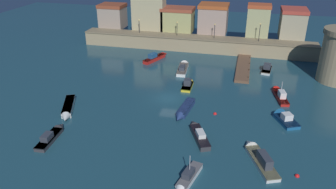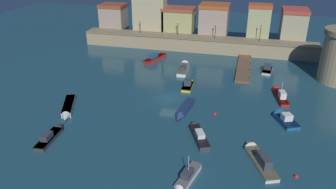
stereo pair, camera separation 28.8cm
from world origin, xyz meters
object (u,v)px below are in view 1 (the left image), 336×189
object	(u,v)px
quay_lamp_1	(177,26)
mooring_buoy_0	(297,176)
quay_lamp_0	(139,24)
moored_boat_5	(156,57)
quay_lamp_3	(260,29)
moored_boat_1	(183,67)
moored_boat_4	(279,94)
moored_boat_11	(187,180)
moored_boat_3	(68,109)
moored_boat_0	(184,110)
moored_boat_10	(188,84)
moored_boat_7	(267,68)
moored_boat_9	(258,156)
quay_lamp_2	(215,28)
mooring_buoy_1	(215,114)
moored_boat_8	(198,133)
moored_boat_6	(283,117)
moored_boat_2	(53,135)

from	to	relation	value
quay_lamp_1	mooring_buoy_0	world-z (taller)	quay_lamp_1
quay_lamp_0	moored_boat_5	size ratio (longest dim) A/B	0.42
quay_lamp_3	moored_boat_1	world-z (taller)	quay_lamp_3
quay_lamp_0	moored_boat_4	bearing A→B (deg)	-33.89
quay_lamp_0	moored_boat_11	bearing A→B (deg)	-66.00
moored_boat_3	moored_boat_4	xyz separation A→B (m)	(28.84, 12.13, -0.02)
moored_boat_0	moored_boat_10	size ratio (longest dim) A/B	1.36
moored_boat_7	moored_boat_9	world-z (taller)	moored_boat_9
moored_boat_4	moored_boat_7	bearing A→B (deg)	-3.13
moored_boat_1	quay_lamp_3	bearing A→B (deg)	-52.89
moored_boat_11	quay_lamp_0	bearing A→B (deg)	-142.72
quay_lamp_2	mooring_buoy_1	distance (m)	27.93
quay_lamp_2	mooring_buoy_0	xyz separation A→B (m)	(13.11, -38.32, -5.03)
moored_boat_3	moored_boat_11	bearing A→B (deg)	38.26
moored_boat_4	mooring_buoy_1	size ratio (longest dim) A/B	14.10
moored_boat_8	moored_boat_11	size ratio (longest dim) A/B	1.15
moored_boat_1	moored_boat_9	size ratio (longest dim) A/B	1.00
quay_lamp_3	moored_boat_4	xyz separation A→B (m)	(3.34, -19.25, -4.95)
quay_lamp_0	quay_lamp_3	world-z (taller)	quay_lamp_3
quay_lamp_3	moored_boat_7	bearing A→B (deg)	-77.35
moored_boat_6	moored_boat_11	world-z (taller)	moored_boat_11
quay_lamp_1	moored_boat_4	xyz separation A→B (m)	(20.25, -19.25, -4.59)
moored_boat_6	quay_lamp_1	bearing A→B (deg)	11.98
quay_lamp_2	moored_boat_2	world-z (taller)	quay_lamp_2
moored_boat_8	moored_boat_9	distance (m)	7.77
moored_boat_3	mooring_buoy_1	size ratio (longest dim) A/B	14.17
quay_lamp_2	moored_boat_3	size ratio (longest dim) A/B	0.42
moored_boat_11	quay_lamp_1	bearing A→B (deg)	-152.94
quay_lamp_1	moored_boat_0	xyz separation A→B (m)	(7.22, -27.92, -4.57)
mooring_buoy_0	mooring_buoy_1	bearing A→B (deg)	130.98
quay_lamp_2	mooring_buoy_0	bearing A→B (deg)	-71.11
moored_boat_9	mooring_buoy_0	world-z (taller)	moored_boat_9
moored_boat_7	moored_boat_10	xyz separation A→B (m)	(-12.69, -10.61, -0.00)
quay_lamp_2	mooring_buoy_1	world-z (taller)	quay_lamp_2
moored_boat_8	moored_boat_10	bearing A→B (deg)	-9.01
moored_boat_1	moored_boat_7	bearing A→B (deg)	-81.43
moored_boat_5	moored_boat_6	size ratio (longest dim) A/B	1.37
quay_lamp_1	moored_boat_4	bearing A→B (deg)	-43.54
quay_lamp_1	moored_boat_8	xyz separation A→B (m)	(10.04, -33.32, -4.55)
moored_boat_9	mooring_buoy_0	xyz separation A→B (m)	(3.86, -1.93, -0.43)
moored_boat_11	mooring_buoy_0	distance (m)	11.36
quay_lamp_1	moored_boat_2	size ratio (longest dim) A/B	0.48
quay_lamp_0	moored_boat_4	distance (m)	34.83
quay_lamp_0	moored_boat_8	bearing A→B (deg)	-61.03
moored_boat_7	moored_boat_8	distance (m)	26.59
moored_boat_7	mooring_buoy_0	size ratio (longest dim) A/B	10.90
quay_lamp_1	moored_boat_2	world-z (taller)	quay_lamp_1
moored_boat_4	moored_boat_10	bearing A→B (deg)	77.35
quay_lamp_0	moored_boat_10	size ratio (longest dim) A/B	0.62
quay_lamp_2	moored_boat_6	xyz separation A→B (m)	(12.41, -26.56, -4.67)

